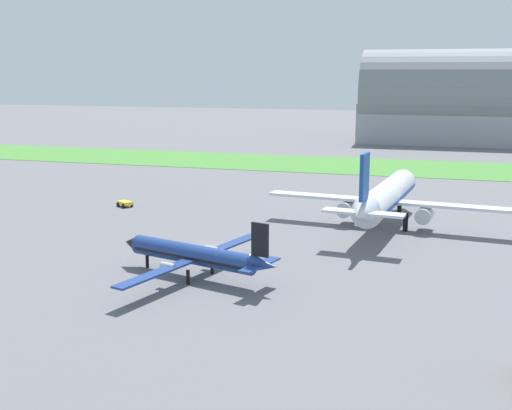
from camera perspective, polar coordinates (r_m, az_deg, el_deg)
ground_plane at (r=81.02m, az=-4.00°, el=-3.91°), size 600.00×600.00×0.00m
grass_taxiway_strip at (r=155.31m, az=6.10°, el=3.56°), size 360.00×28.00×0.08m
airplane_midfield_jet at (r=93.04m, az=11.30°, el=0.68°), size 34.29×33.71×12.12m
airplane_foreground_turboprop at (r=69.58m, az=-5.35°, el=-4.34°), size 19.87×23.02×7.06m
baggage_cart_midfield at (r=108.15m, az=-11.42°, el=0.15°), size 2.94×2.73×0.90m
hangar_distant at (r=210.00m, az=16.60°, el=8.55°), size 53.72×27.25×28.30m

